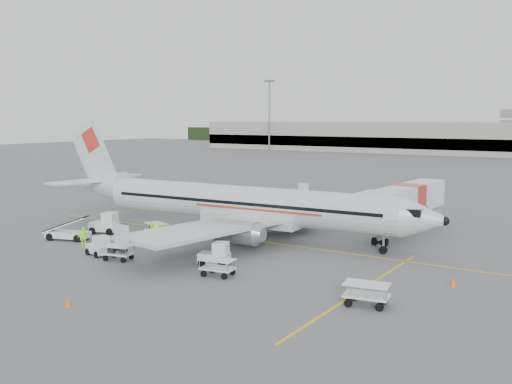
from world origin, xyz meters
TOP-DOWN VIEW (x-y plane):
  - ground at (0.00, 0.00)m, footprint 360.00×360.00m
  - stripe_lead at (0.00, 0.00)m, footprint 44.00×0.20m
  - stripe_cross at (14.00, -8.00)m, footprint 0.20×20.00m
  - terminal_west at (-40.00, 130.00)m, footprint 110.00×22.00m
  - mast_west at (-70.00, 118.00)m, footprint 3.20×1.20m
  - aircraft at (-0.31, 0.65)m, footprint 37.48×30.08m
  - jet_bridge at (10.89, 9.92)m, footprint 3.90×16.75m
  - belt_loader at (-12.22, -8.21)m, footprint 5.08×3.21m
  - tug_fore at (3.14, -8.21)m, footprint 2.40×1.85m
  - tug_mid at (-5.82, -10.60)m, footprint 2.16×1.54m
  - tug_aft at (-11.76, -4.61)m, footprint 2.74×2.11m
  - cart_loaded_a at (-3.45, -10.88)m, footprint 2.30×1.66m
  - cart_loaded_b at (-6.93, -3.07)m, footprint 2.51×1.94m
  - cart_empty_a at (5.04, -10.30)m, footprint 2.32×1.57m
  - cart_empty_b at (15.35, -10.66)m, footprint 2.63×1.81m
  - cone_nose at (18.41, -4.44)m, footprint 0.38×0.38m
  - cone_port at (5.31, 15.00)m, footprint 0.34×0.34m
  - cone_stbd at (1.94, -19.66)m, footprint 0.32×0.32m
  - crew_a at (-4.79, -4.73)m, footprint 0.69×0.70m
  - crew_b at (-5.31, -5.45)m, footprint 1.06×1.02m
  - crew_c at (-4.29, -5.99)m, footprint 1.12×1.31m
  - crew_d at (-8.77, -9.46)m, footprint 1.01×0.88m

SIDE VIEW (x-z plane):
  - ground at x=0.00m, z-range 0.00..0.00m
  - stripe_lead at x=0.00m, z-range 0.00..0.01m
  - stripe_cross at x=14.00m, z-range 0.00..0.01m
  - cone_stbd at x=1.94m, z-range 0.00..0.53m
  - cone_port at x=5.31m, z-range 0.00..0.56m
  - cone_nose at x=18.41m, z-range 0.00..0.62m
  - cart_loaded_a at x=-3.45m, z-range 0.00..1.08m
  - cart_empty_a at x=5.04m, z-range 0.00..1.13m
  - cart_loaded_b at x=-6.93m, z-range 0.00..1.16m
  - cart_empty_b at x=15.35m, z-range 0.00..1.27m
  - tug_mid at x=-5.82m, z-range 0.00..1.51m
  - tug_fore at x=3.14m, z-range 0.00..1.63m
  - crew_a at x=-4.79m, z-range 0.00..1.63m
  - crew_d at x=-8.77m, z-range 0.00..1.64m
  - crew_b at x=-5.31m, z-range 0.00..1.73m
  - crew_c at x=-4.29m, z-range 0.00..1.76m
  - tug_aft at x=-11.76m, z-range 0.00..1.87m
  - belt_loader at x=-12.22m, z-range 0.00..2.58m
  - jet_bridge at x=10.89m, z-range 0.00..4.36m
  - terminal_west at x=-40.00m, z-range 0.00..9.00m
  - aircraft at x=-0.31m, z-range 0.00..9.95m
  - mast_west at x=-70.00m, z-range 0.00..22.00m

